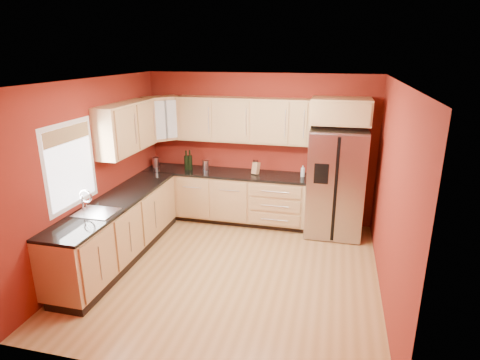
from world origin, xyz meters
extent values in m
plane|color=#A67740|center=(0.00, 0.00, 0.00)|extent=(4.00, 4.00, 0.00)
plane|color=white|center=(0.00, 0.00, 2.60)|extent=(4.00, 4.00, 0.00)
cube|color=maroon|center=(0.00, 2.00, 1.30)|extent=(4.00, 0.04, 2.60)
cube|color=maroon|center=(0.00, -2.00, 1.30)|extent=(4.00, 0.04, 2.60)
cube|color=maroon|center=(-2.00, 0.00, 1.30)|extent=(0.04, 4.00, 2.60)
cube|color=maroon|center=(2.00, 0.00, 1.30)|extent=(0.04, 4.00, 2.60)
cube|color=tan|center=(-0.55, 1.70, 0.44)|extent=(2.90, 0.60, 0.88)
cube|color=tan|center=(-1.70, 0.00, 0.44)|extent=(0.60, 2.80, 0.88)
cube|color=black|center=(-0.55, 1.69, 0.90)|extent=(2.90, 0.62, 0.04)
cube|color=black|center=(-1.69, 0.00, 0.90)|extent=(0.62, 2.80, 0.04)
cube|color=tan|center=(-0.25, 1.83, 1.83)|extent=(2.30, 0.33, 0.75)
cube|color=tan|center=(-1.83, 0.72, 1.83)|extent=(0.33, 1.35, 0.75)
cube|color=tan|center=(-1.67, 1.67, 1.83)|extent=(0.67, 0.67, 0.75)
cube|color=tan|center=(1.35, 1.70, 2.05)|extent=(0.92, 0.60, 0.40)
cube|color=#BCBBC1|center=(1.35, 1.62, 0.89)|extent=(0.90, 0.75, 1.78)
cube|color=white|center=(-1.98, -0.50, 1.55)|extent=(0.03, 0.90, 1.00)
cylinder|color=#BCBBC1|center=(-0.92, 1.73, 1.01)|extent=(0.14, 0.14, 0.18)
cylinder|color=#BCBBC1|center=(-1.85, 1.67, 1.01)|extent=(0.14, 0.14, 0.19)
cube|color=#AC8153|center=(0.00, 1.71, 1.02)|extent=(0.13, 0.13, 0.21)
cylinder|color=silver|center=(0.80, 1.75, 1.02)|extent=(0.07, 0.07, 0.19)
camera|label=1|loc=(1.30, -4.79, 2.95)|focal=30.00mm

